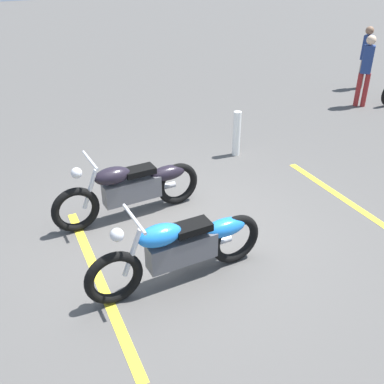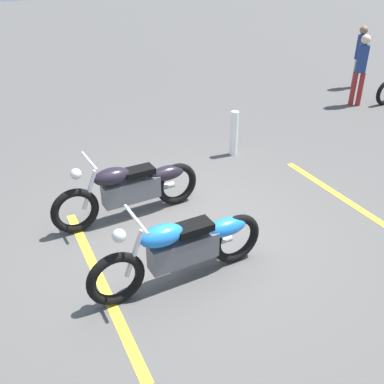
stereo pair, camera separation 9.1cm
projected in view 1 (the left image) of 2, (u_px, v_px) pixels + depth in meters
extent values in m
plane|color=#514F4C|center=(185.00, 235.00, 6.12)|extent=(60.00, 60.00, 0.00)
torus|color=black|center=(114.00, 278.00, 4.83)|extent=(0.67, 0.11, 0.67)
torus|color=black|center=(235.00, 239.00, 5.46)|extent=(0.67, 0.11, 0.67)
cube|color=#59595E|center=(182.00, 250.00, 5.12)|extent=(0.84, 0.22, 0.32)
ellipsoid|color=blue|center=(160.00, 235.00, 4.86)|extent=(0.52, 0.28, 0.24)
ellipsoid|color=blue|center=(225.00, 227.00, 5.28)|extent=(0.56, 0.24, 0.22)
cube|color=black|center=(192.00, 227.00, 5.04)|extent=(0.44, 0.24, 0.09)
cylinder|color=silver|center=(132.00, 253.00, 4.79)|extent=(0.27, 0.06, 0.56)
cylinder|color=silver|center=(134.00, 219.00, 4.60)|extent=(0.04, 0.62, 0.04)
sphere|color=silver|center=(117.00, 235.00, 4.59)|extent=(0.15, 0.15, 0.15)
cylinder|color=silver|center=(206.00, 246.00, 5.47)|extent=(0.70, 0.09, 0.09)
torus|color=black|center=(76.00, 210.00, 6.06)|extent=(0.67, 0.12, 0.67)
torus|color=black|center=(177.00, 184.00, 6.70)|extent=(0.67, 0.12, 0.67)
cube|color=#59595E|center=(132.00, 190.00, 6.36)|extent=(0.84, 0.24, 0.32)
ellipsoid|color=black|center=(112.00, 176.00, 6.10)|extent=(0.53, 0.29, 0.24)
ellipsoid|color=black|center=(168.00, 173.00, 6.52)|extent=(0.56, 0.25, 0.22)
cube|color=black|center=(139.00, 171.00, 6.27)|extent=(0.44, 0.25, 0.09)
cylinder|color=silver|center=(90.00, 189.00, 6.02)|extent=(0.27, 0.06, 0.56)
cylinder|color=silver|center=(90.00, 160.00, 5.83)|extent=(0.05, 0.62, 0.04)
sphere|color=silver|center=(76.00, 173.00, 5.82)|extent=(0.15, 0.15, 0.15)
cylinder|color=silver|center=(154.00, 189.00, 6.71)|extent=(0.70, 0.10, 0.09)
cylinder|color=gray|center=(361.00, 75.00, 11.97)|extent=(0.11, 0.11, 0.78)
cylinder|color=gray|center=(362.00, 73.00, 12.08)|extent=(0.11, 0.11, 0.78)
cube|color=navy|center=(367.00, 47.00, 11.68)|extent=(0.28, 0.26, 0.62)
sphere|color=#8C664C|center=(370.00, 31.00, 11.47)|extent=(0.21, 0.21, 0.21)
cylinder|color=maroon|center=(365.00, 90.00, 10.69)|extent=(0.12, 0.12, 0.81)
cylinder|color=maroon|center=(358.00, 90.00, 10.73)|extent=(0.12, 0.12, 0.81)
cube|color=navy|center=(368.00, 59.00, 10.35)|extent=(0.30, 0.30, 0.64)
sphere|color=beige|center=(371.00, 40.00, 10.14)|extent=(0.22, 0.22, 0.22)
cylinder|color=white|center=(237.00, 134.00, 8.21)|extent=(0.14, 0.14, 0.85)
cube|color=yellow|center=(99.00, 279.00, 5.31)|extent=(0.26, 3.20, 0.01)
cube|color=yellow|center=(355.00, 206.00, 6.78)|extent=(0.26, 3.20, 0.01)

